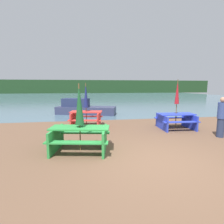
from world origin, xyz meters
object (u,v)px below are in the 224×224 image
at_px(picnic_table_blue, 176,120).
at_px(umbrella_navy, 86,96).
at_px(picnic_table_red, 86,118).
at_px(boat, 84,108).
at_px(picnic_table_green, 80,136).
at_px(umbrella_darkgreen, 79,105).
at_px(umbrella_crimson, 177,93).
at_px(person, 221,117).

height_order(picnic_table_blue, umbrella_navy, umbrella_navy).
height_order(picnic_table_red, boat, boat).
bearing_deg(picnic_table_green, boat, 89.32).
height_order(picnic_table_green, picnic_table_red, picnic_table_red).
height_order(picnic_table_green, umbrella_darkgreen, umbrella_darkgreen).
bearing_deg(picnic_table_red, boat, 92.06).
distance_m(umbrella_crimson, umbrella_darkgreen, 5.01).
bearing_deg(umbrella_crimson, umbrella_darkgreen, -153.63).
distance_m(picnic_table_green, picnic_table_red, 3.36).
bearing_deg(boat, picnic_table_green, -73.23).
xyz_separation_m(picnic_table_red, boat, (-0.15, 4.13, -0.04)).
bearing_deg(umbrella_crimson, picnic_table_blue, 0.00).
bearing_deg(boat, umbrella_navy, -70.48).
relative_size(picnic_table_green, picnic_table_red, 1.15).
bearing_deg(umbrella_darkgreen, picnic_table_blue, 26.37).
bearing_deg(picnic_table_blue, picnic_table_green, -153.63).
relative_size(picnic_table_blue, umbrella_darkgreen, 0.82).
bearing_deg(picnic_table_green, umbrella_navy, 85.94).
bearing_deg(boat, umbrella_crimson, -32.72).
relative_size(umbrella_navy, boat, 0.49).
xyz_separation_m(picnic_table_blue, umbrella_navy, (-4.24, 1.13, 1.12)).
distance_m(umbrella_navy, boat, 4.29).
relative_size(picnic_table_blue, person, 1.08).
height_order(picnic_table_red, umbrella_crimson, umbrella_crimson).
bearing_deg(picnic_table_green, umbrella_darkgreen, 90.00).
bearing_deg(umbrella_darkgreen, person, 6.43).
height_order(picnic_table_blue, umbrella_crimson, umbrella_crimson).
height_order(boat, person, person).
bearing_deg(boat, picnic_table_blue, -32.72).
relative_size(picnic_table_blue, boat, 0.39).
bearing_deg(boat, umbrella_darkgreen, -73.23).
xyz_separation_m(picnic_table_green, boat, (0.09, 7.48, -0.04)).
xyz_separation_m(picnic_table_green, umbrella_navy, (0.24, 3.35, 1.10)).
bearing_deg(umbrella_darkgreen, picnic_table_green, -90.00).
bearing_deg(picnic_table_red, picnic_table_blue, -14.93).
bearing_deg(umbrella_crimson, umbrella_navy, 165.07).
bearing_deg(picnic_table_blue, person, -56.79).
xyz_separation_m(picnic_table_green, umbrella_crimson, (4.48, 2.22, 1.27)).
distance_m(picnic_table_green, boat, 7.48).
height_order(picnic_table_green, person, person).
xyz_separation_m(picnic_table_blue, boat, (-4.39, 5.26, -0.03)).
height_order(umbrella_navy, umbrella_darkgreen, umbrella_navy).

